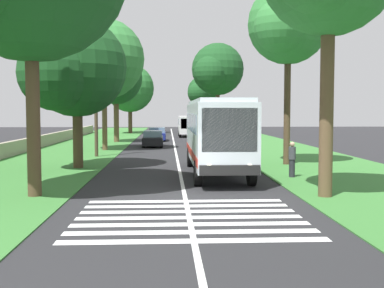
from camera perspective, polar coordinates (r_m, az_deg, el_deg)
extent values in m
plane|color=#262628|center=(17.92, -0.74, -6.47)|extent=(160.00, 160.00, 0.00)
cube|color=#387533|center=(33.63, -15.82, -1.73)|extent=(120.00, 8.00, 0.04)
cube|color=#387533|center=(33.94, 12.28, -1.63)|extent=(120.00, 8.00, 0.04)
cube|color=silver|center=(32.78, -1.70, -1.76)|extent=(110.00, 0.16, 0.01)
cube|color=silver|center=(25.03, 2.77, 1.31)|extent=(11.00, 2.50, 2.90)
cube|color=slate|center=(25.31, 2.71, 2.52)|extent=(9.68, 2.54, 0.85)
cube|color=slate|center=(19.59, 4.33, 1.61)|extent=(0.08, 2.20, 1.74)
cube|color=red|center=(25.09, 2.76, -0.98)|extent=(10.78, 2.53, 0.36)
cube|color=silver|center=(25.00, 2.78, 4.83)|extent=(10.56, 2.30, 0.18)
cube|color=black|center=(19.60, 4.35, -3.02)|extent=(0.16, 2.40, 0.40)
sphere|color=#F2EDCC|center=(19.56, 1.99, -2.64)|extent=(0.24, 0.24, 0.24)
sphere|color=#F2EDCC|center=(19.76, 6.65, -2.60)|extent=(0.24, 0.24, 0.24)
cylinder|color=black|center=(21.19, 0.69, -3.36)|extent=(1.10, 0.32, 1.10)
cylinder|color=black|center=(28.54, -0.23, -1.50)|extent=(1.10, 0.32, 1.10)
cylinder|color=black|center=(21.45, 6.84, -3.30)|extent=(1.10, 0.32, 1.10)
cylinder|color=black|center=(28.73, 4.36, -1.47)|extent=(1.10, 0.32, 1.10)
cube|color=silver|center=(12.48, 0.22, -11.04)|extent=(0.45, 6.80, 0.01)
cube|color=silver|center=(13.35, 0.01, -10.05)|extent=(0.45, 6.80, 0.01)
cube|color=silver|center=(14.23, -0.17, -9.18)|extent=(0.45, 6.80, 0.01)
cube|color=silver|center=(15.10, -0.33, -8.41)|extent=(0.45, 6.80, 0.01)
cube|color=silver|center=(15.98, -0.48, -7.73)|extent=(0.45, 6.80, 0.01)
cube|color=silver|center=(16.87, -0.60, -7.11)|extent=(0.45, 6.80, 0.01)
cube|color=silver|center=(17.75, -0.72, -6.56)|extent=(0.45, 6.80, 0.01)
cube|color=black|center=(44.41, -4.50, 0.38)|extent=(4.30, 1.75, 0.70)
cube|color=slate|center=(44.27, -4.51, 1.18)|extent=(2.00, 1.61, 0.55)
cylinder|color=black|center=(43.10, -5.58, -0.01)|extent=(0.64, 0.22, 0.64)
cylinder|color=black|center=(45.79, -5.42, 0.22)|extent=(0.64, 0.22, 0.64)
cylinder|color=black|center=(43.06, -3.51, 0.00)|extent=(0.64, 0.22, 0.64)
cylinder|color=black|center=(45.75, -3.47, 0.23)|extent=(0.64, 0.22, 0.64)
cube|color=navy|center=(53.04, -4.00, 0.95)|extent=(4.30, 1.75, 0.70)
cube|color=slate|center=(52.91, -4.00, 1.62)|extent=(2.00, 1.61, 0.55)
cylinder|color=black|center=(51.72, -4.89, 0.64)|extent=(0.64, 0.22, 0.64)
cylinder|color=black|center=(54.42, -4.79, 0.80)|extent=(0.64, 0.22, 0.64)
cylinder|color=black|center=(51.69, -3.16, 0.65)|extent=(0.64, 0.22, 0.64)
cylinder|color=black|center=(54.39, -3.14, 0.81)|extent=(0.64, 0.22, 0.64)
cube|color=silver|center=(60.81, -0.53, 2.23)|extent=(6.00, 2.10, 2.10)
cube|color=slate|center=(61.00, -0.54, 2.59)|extent=(5.04, 2.13, 0.70)
cube|color=slate|center=(57.84, -0.41, 2.35)|extent=(0.06, 1.76, 1.18)
cylinder|color=black|center=(58.92, -1.38, 1.10)|extent=(0.76, 0.24, 0.76)
cylinder|color=black|center=(62.72, -1.47, 1.27)|extent=(0.76, 0.24, 0.76)
cylinder|color=black|center=(59.00, 0.47, 1.11)|extent=(0.76, 0.24, 0.76)
cylinder|color=black|center=(62.79, 0.27, 1.27)|extent=(0.76, 0.24, 0.76)
cylinder|color=brown|center=(50.87, -8.67, 3.05)|extent=(0.52, 0.52, 4.99)
sphere|color=#19471E|center=(50.97, -8.71, 7.50)|extent=(5.30, 5.30, 5.30)
sphere|color=#19471E|center=(52.53, -8.53, 6.95)|extent=(3.49, 3.49, 3.49)
sphere|color=#19471E|center=(49.72, -9.78, 7.12)|extent=(3.38, 3.38, 3.38)
cylinder|color=brown|center=(40.50, -9.98, 3.21)|extent=(0.41, 0.41, 5.51)
sphere|color=#337A38|center=(40.71, -10.06, 9.58)|extent=(6.43, 6.43, 6.43)
sphere|color=#337A38|center=(42.57, -9.72, 8.68)|extent=(3.79, 3.79, 3.79)
sphere|color=#337A38|center=(39.21, -11.76, 9.07)|extent=(3.63, 3.63, 3.63)
cylinder|color=#4C3826|center=(28.24, -12.96, 1.43)|extent=(0.55, 0.55, 4.05)
sphere|color=#19471E|center=(28.31, -13.07, 8.58)|extent=(5.47, 5.47, 5.47)
sphere|color=#19471E|center=(29.89, -12.49, 7.54)|extent=(3.79, 3.79, 3.79)
sphere|color=#19471E|center=(27.10, -15.29, 7.89)|extent=(4.01, 4.01, 4.01)
cylinder|color=#4C3826|center=(70.41, -7.09, 3.06)|extent=(0.56, 0.56, 4.44)
sphere|color=#286B2D|center=(70.48, -7.12, 6.36)|extent=(6.70, 6.70, 6.70)
sphere|color=#286B2D|center=(72.46, -7.00, 5.90)|extent=(4.96, 4.96, 4.96)
sphere|color=#286B2D|center=(68.87, -8.06, 6.00)|extent=(4.42, 4.42, 4.42)
cylinder|color=#4C3826|center=(19.24, -17.76, 4.03)|extent=(0.50, 0.50, 6.58)
cylinder|color=#4C3826|center=(29.80, 10.85, 4.34)|extent=(0.38, 0.38, 6.92)
sphere|color=#337A38|center=(30.22, 10.97, 13.39)|extent=(4.71, 4.71, 4.71)
sphere|color=#337A38|center=(31.52, 10.33, 12.35)|extent=(3.49, 3.49, 3.49)
sphere|color=#337A38|center=(28.87, 10.13, 13.14)|extent=(3.03, 3.03, 3.03)
cylinder|color=#4C3826|center=(69.74, 2.95, 4.09)|extent=(0.57, 0.57, 6.92)
sphere|color=#19471E|center=(69.98, 2.97, 8.56)|extent=(7.24, 7.24, 7.24)
sphere|color=#19471E|center=(72.09, 2.79, 7.99)|extent=(5.40, 5.40, 5.40)
sphere|color=#19471E|center=(68.03, 2.20, 8.24)|extent=(4.66, 4.66, 4.66)
cylinder|color=#3D2D1E|center=(81.54, 1.25, 3.37)|extent=(0.45, 0.45, 4.95)
sphere|color=#19471E|center=(81.59, 1.25, 6.07)|extent=(4.97, 4.97, 4.97)
sphere|color=#19471E|center=(83.07, 1.18, 5.77)|extent=(2.78, 2.78, 2.78)
sphere|color=#19471E|center=(80.29, 0.78, 5.84)|extent=(3.60, 3.60, 3.60)
cylinder|color=brown|center=(18.88, 15.18, 4.69)|extent=(0.51, 0.51, 6.98)
cylinder|color=#473828|center=(34.94, -10.97, 5.52)|extent=(0.24, 0.24, 8.46)
cube|color=#3D3326|center=(35.23, -11.04, 11.43)|extent=(0.12, 1.40, 0.12)
cube|color=#9E937F|center=(39.27, -19.03, -0.24)|extent=(70.00, 0.40, 1.02)
cylinder|color=#26262D|center=(24.21, 11.39, -2.73)|extent=(0.28, 0.28, 0.85)
cylinder|color=#3F3F47|center=(24.14, 11.41, -1.02)|extent=(0.34, 0.34, 0.60)
sphere|color=tan|center=(24.11, 11.42, -0.03)|extent=(0.24, 0.24, 0.24)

